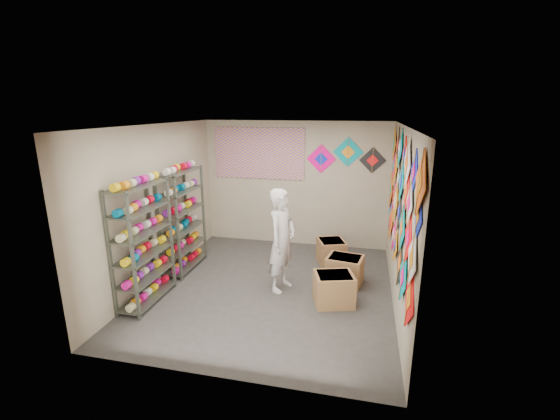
% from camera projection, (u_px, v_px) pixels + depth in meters
% --- Properties ---
extents(ground, '(4.50, 4.50, 0.00)m').
position_uv_depth(ground, '(270.00, 288.00, 6.36)').
color(ground, '#34312D').
extents(room_walls, '(4.50, 4.50, 4.50)m').
position_uv_depth(room_walls, '(270.00, 194.00, 5.92)').
color(room_walls, tan).
rests_on(room_walls, ground).
extents(shelf_rack_front, '(0.40, 1.10, 1.90)m').
position_uv_depth(shelf_rack_front, '(143.00, 245.00, 5.68)').
color(shelf_rack_front, '#4C5147').
rests_on(shelf_rack_front, ground).
extents(shelf_rack_back, '(0.40, 1.10, 1.90)m').
position_uv_depth(shelf_rack_back, '(183.00, 220.00, 6.90)').
color(shelf_rack_back, '#4C5147').
rests_on(shelf_rack_back, ground).
extents(string_spools, '(0.12, 2.36, 0.12)m').
position_uv_depth(string_spools, '(164.00, 226.00, 6.27)').
color(string_spools, '#DE108C').
rests_on(string_spools, ground).
extents(kite_wall_display, '(0.06, 4.37, 2.10)m').
position_uv_depth(kite_wall_display, '(400.00, 200.00, 5.53)').
color(kite_wall_display, '#F80D11').
rests_on(kite_wall_display, room_walls).
extents(back_wall_kites, '(1.63, 0.02, 0.78)m').
position_uv_depth(back_wall_kites, '(345.00, 157.00, 7.72)').
color(back_wall_kites, '#FE0088').
rests_on(back_wall_kites, room_walls).
extents(poster, '(2.00, 0.01, 1.10)m').
position_uv_depth(poster, '(259.00, 153.00, 8.09)').
color(poster, '#64499F').
rests_on(poster, room_walls).
extents(shopkeeper, '(0.86, 0.76, 1.72)m').
position_uv_depth(shopkeeper, '(282.00, 240.00, 6.12)').
color(shopkeeper, beige).
rests_on(shopkeeper, ground).
extents(carton_a, '(0.70, 0.64, 0.49)m').
position_uv_depth(carton_a, '(334.00, 289.00, 5.80)').
color(carton_a, brown).
rests_on(carton_a, ground).
extents(carton_b, '(0.67, 0.58, 0.49)m').
position_uv_depth(carton_b, '(345.00, 270.00, 6.48)').
color(carton_b, brown).
rests_on(carton_b, ground).
extents(carton_c, '(0.64, 0.67, 0.47)m').
position_uv_depth(carton_c, '(331.00, 252.00, 7.32)').
color(carton_c, brown).
rests_on(carton_c, ground).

